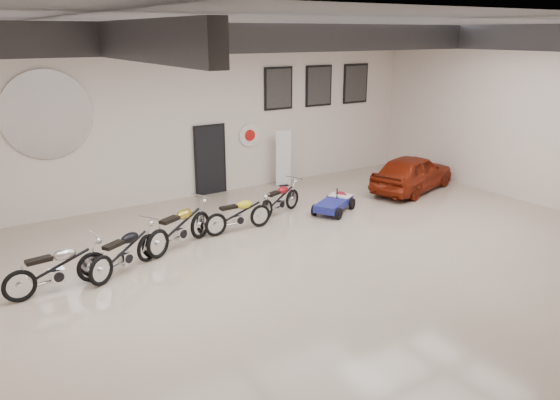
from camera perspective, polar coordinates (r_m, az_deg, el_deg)
floor at (r=12.06m, az=3.10°, el=-6.42°), size 16.00×12.00×0.01m
ceiling at (r=11.06m, az=3.54°, el=18.06°), size 16.00×12.00×0.01m
back_wall at (r=16.46m, az=-9.18°, el=8.83°), size 16.00×0.02×5.00m
right_wall at (r=17.20m, az=25.65°, el=7.73°), size 0.02×12.00×5.00m
ceiling_beams at (r=11.06m, az=3.51°, el=16.77°), size 15.80×11.80×0.32m
door at (r=16.88m, az=-7.33°, el=4.10°), size 0.92×0.08×2.10m
logo_plaque at (r=15.23m, az=-23.18°, el=8.17°), size 2.30×0.06×1.16m
poster_left at (r=17.76m, az=-0.17°, el=11.59°), size 1.05×0.08×1.35m
poster_mid at (r=18.67m, az=4.06°, el=11.82°), size 1.05×0.08×1.35m
poster_right at (r=19.66m, az=7.89°, el=11.97°), size 1.05×0.08×1.35m
oil_sign at (r=17.38m, az=-3.22°, el=6.78°), size 0.72×0.10×0.72m
banner_stand at (r=17.67m, az=0.35°, el=4.40°), size 0.53×0.31×1.84m
motorcycle_silver at (r=11.36m, az=-22.35°, el=-6.50°), size 2.01×0.81×1.02m
motorcycle_black at (r=11.77m, az=-15.93°, el=-5.07°), size 1.97×1.46×1.00m
motorcycle_gold at (r=12.81m, az=-10.45°, el=-2.66°), size 2.15×1.48×1.08m
motorcycle_yellow at (r=13.69m, az=-4.36°, el=-1.41°), size 1.82×0.57×0.95m
motorcycle_red at (r=14.90m, az=-0.07°, el=0.16°), size 1.86×1.18×0.93m
go_kart at (r=15.36m, az=5.86°, el=0.04°), size 1.95×1.59×0.65m
vintage_car at (r=17.68m, az=13.67°, el=2.80°), size 2.32×3.70×1.17m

